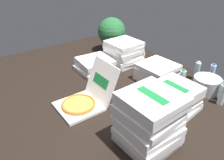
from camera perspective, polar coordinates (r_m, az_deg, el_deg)
name	(u,v)px	position (r m, az deg, el deg)	size (l,w,h in m)	color
ground_plane	(103,95)	(2.24, -2.32, -3.92)	(3.20, 2.40, 0.02)	black
open_pizza_box	(86,98)	(2.05, -6.89, -4.65)	(0.37, 0.53, 0.38)	white
pizza_stack_left_mid	(157,72)	(2.49, 11.62, 2.03)	(0.42, 0.42, 0.19)	white
pizza_stack_center_near	(124,52)	(2.82, 3.08, 7.16)	(0.40, 0.41, 0.29)	white
pizza_stack_center_far	(174,97)	(2.04, 15.77, -4.39)	(0.42, 0.42, 0.25)	white
pizza_stack_right_mid	(94,65)	(2.67, -4.59, 4.03)	(0.42, 0.41, 0.15)	white
pizza_stack_left_far	(149,121)	(1.58, 9.47, -10.48)	(0.41, 0.41, 0.44)	white
ice_bucket	(207,85)	(2.44, 23.34, -1.10)	(0.27, 0.27, 0.16)	#B7BABF
water_bottle_0	(223,91)	(2.35, 26.77, -2.49)	(0.06, 0.06, 0.22)	silver
water_bottle_1	(212,73)	(2.64, 24.50, 1.63)	(0.06, 0.06, 0.22)	silver
water_bottle_2	(197,71)	(2.63, 21.21, 2.25)	(0.06, 0.06, 0.22)	silver
water_bottle_3	(182,79)	(2.40, 17.76, 0.17)	(0.06, 0.06, 0.22)	silver
water_bottle_4	(222,95)	(2.28, 26.74, -3.39)	(0.06, 0.06, 0.22)	white
potted_plant	(112,33)	(3.17, -0.10, 12.13)	(0.39, 0.39, 0.48)	#513323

